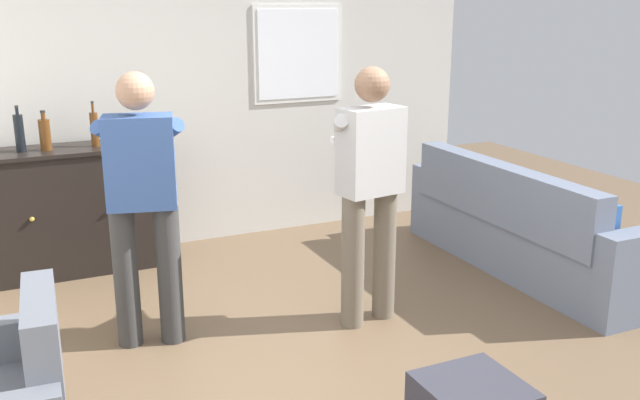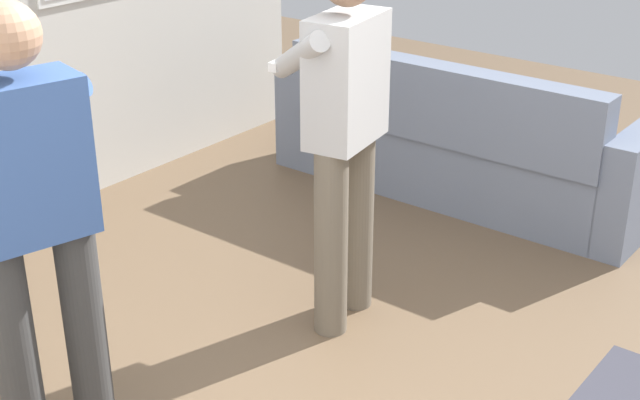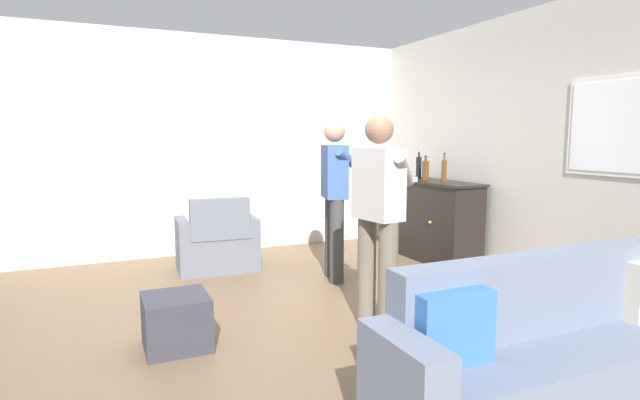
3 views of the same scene
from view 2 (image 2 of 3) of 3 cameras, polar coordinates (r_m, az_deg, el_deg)
name	(u,v)px [view 2 (image 2 of 3)]	position (r m, az deg, el deg)	size (l,w,h in m)	color
couch	(450,146)	(5.38, 8.30, 3.46)	(0.57, 2.34, 0.87)	slate
person_standing_left	(32,219)	(3.15, -17.94, -1.19)	(0.54, 0.51, 1.68)	#383838
person_standing_right	(343,128)	(3.84, 1.51, 4.63)	(0.55, 0.50, 1.68)	#6B6051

